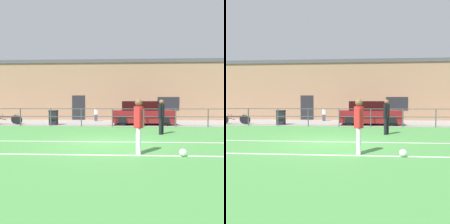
% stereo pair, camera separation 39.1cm
% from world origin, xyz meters
% --- Properties ---
extents(ground, '(60.00, 44.00, 0.04)m').
position_xyz_m(ground, '(0.00, 0.00, -0.02)').
color(ground, '#478C42').
extents(field_line_touchline, '(36.00, 0.11, 0.00)m').
position_xyz_m(field_line_touchline, '(0.00, 0.29, 0.00)').
color(field_line_touchline, white).
rests_on(field_line_touchline, ground).
extents(field_line_hash, '(36.00, 0.11, 0.00)m').
position_xyz_m(field_line_hash, '(0.00, -2.02, 0.00)').
color(field_line_hash, white).
rests_on(field_line_hash, ground).
extents(pavement_strip, '(48.00, 5.00, 0.02)m').
position_xyz_m(pavement_strip, '(0.00, 8.50, 0.01)').
color(pavement_strip, gray).
rests_on(pavement_strip, ground).
extents(perimeter_fence, '(36.07, 0.07, 1.15)m').
position_xyz_m(perimeter_fence, '(0.00, 6.00, 0.75)').
color(perimeter_fence, '#474C51').
rests_on(perimeter_fence, ground).
extents(clubhouse_facade, '(28.00, 2.56, 5.15)m').
position_xyz_m(clubhouse_facade, '(0.00, 12.20, 2.58)').
color(clubhouse_facade, '#A37A5B').
rests_on(clubhouse_facade, ground).
extents(player_goalkeeper, '(0.30, 0.42, 1.70)m').
position_xyz_m(player_goalkeeper, '(2.56, 2.57, 0.96)').
color(player_goalkeeper, black).
rests_on(player_goalkeeper, ground).
extents(player_striker, '(0.30, 0.46, 1.69)m').
position_xyz_m(player_striker, '(1.19, -1.75, 0.96)').
color(player_striker, white).
rests_on(player_striker, ground).
extents(soccer_ball_match, '(0.22, 0.22, 0.22)m').
position_xyz_m(soccer_ball_match, '(2.48, -2.07, 0.11)').
color(soccer_ball_match, white).
rests_on(soccer_ball_match, ground).
extents(spectator_child, '(0.28, 0.19, 1.08)m').
position_xyz_m(spectator_child, '(-1.52, 9.84, 0.63)').
color(spectator_child, '#232D4C').
rests_on(spectator_child, pavement_strip).
extents(parked_car_red, '(4.04, 1.79, 1.60)m').
position_xyz_m(parked_car_red, '(1.96, 7.18, 0.77)').
color(parked_car_red, maroon).
rests_on(parked_car_red, pavement_strip).
extents(bicycle_parked_0, '(2.19, 0.04, 0.71)m').
position_xyz_m(bicycle_parked_0, '(-7.32, 6.75, 0.34)').
color(bicycle_parked_0, black).
rests_on(bicycle_parked_0, pavement_strip).
extents(bicycle_parked_1, '(2.27, 0.04, 0.71)m').
position_xyz_m(bicycle_parked_1, '(-7.75, 7.20, 0.34)').
color(bicycle_parked_1, black).
rests_on(bicycle_parked_1, pavement_strip).
extents(trash_bin_0, '(0.55, 0.47, 0.98)m').
position_xyz_m(trash_bin_0, '(-4.02, 6.68, 0.51)').
color(trash_bin_0, black).
rests_on(trash_bin_0, pavement_strip).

